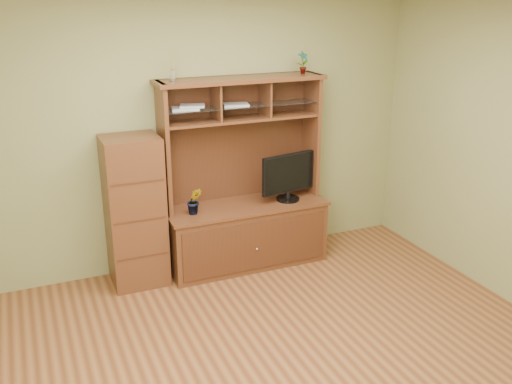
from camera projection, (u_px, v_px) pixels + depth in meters
room at (293, 195)px, 3.89m from camera, size 4.54×4.04×2.74m
media_hutch at (245, 215)px, 5.79m from camera, size 1.66×0.61×1.90m
monitor at (288, 176)px, 5.75m from camera, size 0.61×0.24×0.49m
orchid_plant at (194, 201)px, 5.43m from camera, size 0.17×0.15×0.26m
top_plant at (303, 62)px, 5.61m from camera, size 0.12×0.09×0.22m
reed_diffuser at (172, 69)px, 5.12m from camera, size 0.06×0.06×0.28m
magazines at (204, 106)px, 5.34m from camera, size 0.78×0.24×0.04m
side_cabinet at (135, 212)px, 5.33m from camera, size 0.51×0.47×1.44m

